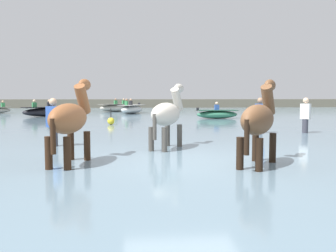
% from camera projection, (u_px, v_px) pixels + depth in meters
% --- Properties ---
extents(ground_plane, '(120.00, 120.00, 0.00)m').
position_uv_depth(ground_plane, '(184.00, 179.00, 7.46)').
color(ground_plane, '#84755B').
extents(water_surface, '(90.00, 90.00, 0.38)m').
position_uv_depth(water_surface, '(153.00, 128.00, 17.36)').
color(water_surface, slate).
rests_on(water_surface, ground).
extents(horse_lead_pinto, '(1.17, 1.77, 2.01)m').
position_uv_depth(horse_lead_pinto, '(167.00, 116.00, 9.06)').
color(horse_lead_pinto, beige).
rests_on(horse_lead_pinto, ground).
extents(horse_trailing_bay, '(1.33, 1.70, 2.02)m').
position_uv_depth(horse_trailing_bay, '(259.00, 122.00, 6.83)').
color(horse_trailing_bay, brown).
rests_on(horse_trailing_bay, ground).
extents(horse_flank_chestnut, '(0.80, 1.88, 2.04)m').
position_uv_depth(horse_flank_chestnut, '(70.00, 121.00, 6.97)').
color(horse_flank_chestnut, brown).
rests_on(horse_flank_chestnut, ground).
extents(boat_mid_channel, '(3.07, 2.41, 1.12)m').
position_uv_depth(boat_mid_channel, '(116.00, 108.00, 31.26)').
color(boat_mid_channel, '#B2AD9E').
rests_on(boat_mid_channel, water_surface).
extents(boat_mid_outer, '(2.25, 3.53, 1.13)m').
position_uv_depth(boat_mid_outer, '(132.00, 109.00, 27.79)').
color(boat_mid_outer, silver).
rests_on(boat_mid_outer, water_surface).
extents(boat_near_port, '(3.42, 2.74, 1.09)m').
position_uv_depth(boat_near_port, '(49.00, 112.00, 23.75)').
color(boat_near_port, black).
rests_on(boat_near_port, water_surface).
extents(boat_distant_west, '(2.47, 0.94, 0.98)m').
position_uv_depth(boat_distant_west, '(217.00, 114.00, 21.53)').
color(boat_distant_west, '#337556').
rests_on(boat_distant_west, water_surface).
extents(person_onlooker_right, '(0.37, 0.37, 1.63)m').
position_uv_depth(person_onlooker_right, '(305.00, 119.00, 12.94)').
color(person_onlooker_right, '#383842').
rests_on(person_onlooker_right, ground).
extents(person_onlooker_left, '(0.37, 0.32, 1.63)m').
position_uv_depth(person_onlooker_left, '(54.00, 128.00, 9.48)').
color(person_onlooker_left, '#383842').
rests_on(person_onlooker_left, ground).
extents(person_wading_mid, '(0.33, 0.22, 1.63)m').
position_uv_depth(person_wading_mid, '(260.00, 119.00, 12.90)').
color(person_wading_mid, '#383842').
rests_on(person_wading_mid, ground).
extents(channel_buoy, '(0.32, 0.32, 0.74)m').
position_uv_depth(channel_buoy, '(111.00, 121.00, 16.81)').
color(channel_buoy, yellow).
rests_on(channel_buoy, water_surface).
extents(far_shoreline, '(80.00, 2.40, 1.36)m').
position_uv_depth(far_shoreline, '(139.00, 105.00, 43.09)').
color(far_shoreline, '#605B4C').
rests_on(far_shoreline, ground).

